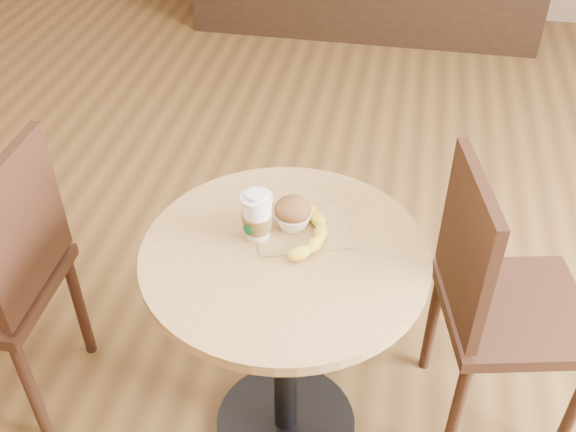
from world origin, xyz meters
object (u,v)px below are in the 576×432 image
object	(u,v)px
muffin	(293,213)
chair_left	(1,276)
coffee_cup	(257,217)
cafe_table	(285,308)
chair_right	(496,299)
banana	(302,229)

from	to	relation	value
muffin	chair_left	bearing A→B (deg)	-173.43
coffee_cup	muffin	bearing A→B (deg)	54.15
cafe_table	coffee_cup	size ratio (longest dim) A/B	5.52
chair_right	banana	bearing A→B (deg)	89.09
chair_right	muffin	size ratio (longest dim) A/B	9.42
chair_right	muffin	xyz separation A→B (m)	(-0.57, -0.09, 0.29)
chair_left	banana	distance (m)	0.91
chair_left	chair_right	size ratio (longest dim) A/B	1.01
coffee_cup	banana	xyz separation A→B (m)	(0.11, 0.02, -0.04)
coffee_cup	banana	size ratio (longest dim) A/B	0.54
coffee_cup	muffin	world-z (taller)	coffee_cup
cafe_table	banana	distance (m)	0.24
cafe_table	coffee_cup	distance (m)	0.28
chair_left	coffee_cup	xyz separation A→B (m)	(0.76, 0.05, 0.30)
chair_right	coffee_cup	xyz separation A→B (m)	(-0.65, -0.14, 0.31)
cafe_table	banana	world-z (taller)	banana
chair_right	banana	size ratio (longest dim) A/B	3.65
coffee_cup	muffin	size ratio (longest dim) A/B	1.39
chair_left	banana	size ratio (longest dim) A/B	3.69
muffin	cafe_table	bearing A→B (deg)	-91.77
cafe_table	muffin	size ratio (longest dim) A/B	7.67
chair_left	banana	world-z (taller)	chair_left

